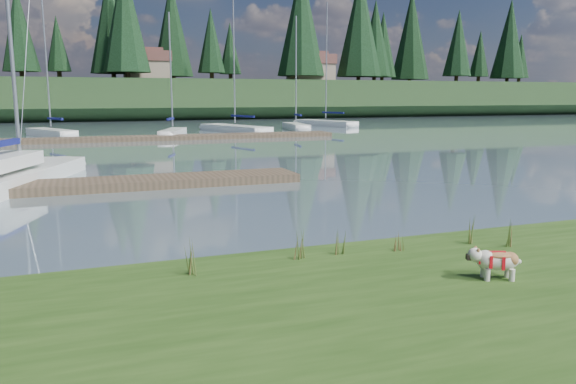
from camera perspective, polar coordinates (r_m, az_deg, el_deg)
name	(u,v)px	position (r m, az deg, el deg)	size (l,w,h in m)	color
ground	(132,141)	(41.23, -15.54, 5.05)	(200.00, 200.00, 0.00)	slate
bank	(430,364)	(6.79, 14.27, -16.55)	(60.00, 9.00, 0.35)	#2D4B18
ridge	(103,100)	(84.03, -18.30, 8.86)	(200.00, 20.00, 5.00)	#1C3218
bulldog	(497,260)	(9.28, 20.44, -6.46)	(0.83, 0.54, 0.49)	silver
sailboat_main	(20,172)	(22.48, -25.55, 1.84)	(5.40, 10.40, 14.69)	white
dock_near	(67,186)	(20.18, -21.50, 0.55)	(16.00, 2.00, 0.30)	#4C3D2C
dock_far	(161,138)	(41.44, -12.79, 5.40)	(26.00, 2.20, 0.30)	#4C3D2C
sailboat_bg_1	(48,132)	(47.97, -23.21, 5.63)	(4.32, 7.01, 10.69)	white
sailboat_bg_2	(174,132)	(45.04, -11.49, 6.01)	(3.24, 6.18, 9.43)	white
sailboat_bg_3	(230,128)	(50.20, -5.95, 6.51)	(4.92, 9.74, 13.98)	white
sailboat_bg_4	(295,126)	(53.04, 0.67, 6.74)	(2.41, 7.05, 10.33)	white
sailboat_bg_5	(321,123)	(59.79, 3.33, 7.06)	(4.55, 8.94, 12.57)	white
weed_0	(300,245)	(9.72, 1.27, -5.36)	(0.17, 0.14, 0.63)	#475B23
weed_1	(339,242)	(10.12, 5.17, -5.13)	(0.17, 0.14, 0.49)	#475B23
weed_2	(473,230)	(11.31, 18.28, -3.70)	(0.17, 0.14, 0.63)	#475B23
weed_3	(190,258)	(9.06, -9.93, -6.62)	(0.17, 0.14, 0.64)	#475B23
weed_4	(400,243)	(10.47, 11.36, -5.09)	(0.17, 0.14, 0.36)	#475B23
weed_5	(509,234)	(11.38, 21.53, -4.01)	(0.17, 0.14, 0.53)	#475B23
mud_lip	(291,264)	(10.47, 0.35, -7.33)	(60.00, 0.50, 0.14)	#33281C
conifer_3	(18,28)	(83.64, -25.71, 14.75)	(4.84, 4.84, 12.25)	#382619
conifer_4	(125,16)	(77.87, -16.20, 16.75)	(6.16, 6.16, 15.10)	#382619
conifer_5	(211,41)	(83.41, -7.82, 14.99)	(3.96, 3.96, 10.35)	#382619
conifer_6	(301,20)	(85.72, 1.33, 17.06)	(7.04, 7.04, 17.00)	#382619
conifer_7	(375,38)	(94.20, 8.84, 15.19)	(5.28, 5.28, 13.20)	#382619
conifer_8	(458,43)	(97.86, 16.89, 14.28)	(4.62, 4.62, 11.77)	#382619
conifer_9	(510,39)	(108.49, 21.58, 14.27)	(5.94, 5.94, 14.62)	#382619
house_1	(147,65)	(82.61, -14.17, 12.39)	(6.30, 5.30, 4.65)	gray
house_2	(311,67)	(86.81, 2.32, 12.53)	(6.30, 5.30, 4.65)	gray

